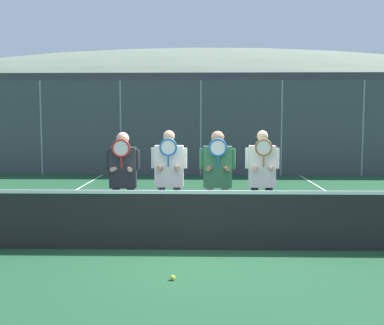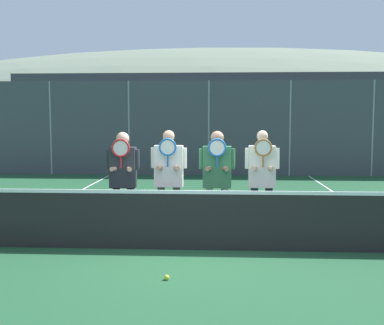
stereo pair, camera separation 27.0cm
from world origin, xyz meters
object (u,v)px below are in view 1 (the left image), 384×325
Objects in this scene: player_center_left at (169,175)px; tennis_ball_on_court at (173,278)px; player_leftmost at (123,175)px; car_far_left at (106,148)px; player_rightmost at (262,176)px; car_center at (349,146)px; car_left_of_center at (226,146)px; player_center_right at (217,174)px.

player_center_left reaches higher than tennis_ball_on_court.
car_far_left is (-2.60, 11.33, -0.23)m from player_leftmost.
player_center_left is at bearing -73.27° from car_far_left.
car_far_left is (-3.39, 11.28, -0.24)m from player_center_left.
player_center_left is 2.47m from tennis_ball_on_court.
player_leftmost is at bearing -176.37° from player_center_left.
player_rightmost is 12.49m from car_center.
player_center_left is at bearing -119.74° from car_center.
car_left_of_center is at bearing 90.50° from player_rightmost.
player_center_right is at bearing -177.07° from player_rightmost.
player_center_left is 0.44× the size of car_far_left.
car_center is at bearing 60.26° from player_center_left.
tennis_ball_on_court is at bearing -95.57° from car_left_of_center.
car_far_left is at bearing 110.49° from player_center_right.
car_center is at bearing 63.57° from player_center_right.
tennis_ball_on_court is (3.59, -13.49, -0.84)m from car_far_left.
player_leftmost reaches higher than tennis_ball_on_court.
car_far_left is at bearing 106.73° from player_center_left.
player_center_left is at bearing -179.80° from player_rightmost.
player_center_left is 11.78m from car_far_left.
player_center_left and player_rightmost have the same top height.
player_center_left is 1.00× the size of player_center_right.
car_left_of_center is at bearing 84.43° from tennis_ball_on_court.
player_leftmost is 0.41× the size of car_center.
player_center_right is 12.08m from car_far_left.
car_far_left is 0.92× the size of car_left_of_center.
car_left_of_center is at bearing -176.92° from car_center.
player_center_right is 0.41× the size of car_left_of_center.
player_rightmost is 0.44× the size of car_far_left.
player_center_right is (1.63, 0.02, 0.02)m from player_leftmost.
player_rightmost is 0.41× the size of car_left_of_center.
player_center_left is at bearing 177.68° from player_center_right.
player_center_right reaches higher than car_far_left.
car_center is (9.94, 0.19, 0.06)m from car_far_left.
player_center_left is 0.42× the size of car_center.
tennis_ball_on_court is at bearing -75.10° from car_far_left.
player_center_left is 1.61m from player_rightmost.
player_center_left reaches higher than player_center_right.
player_center_right is 11.25m from car_left_of_center.
player_leftmost is 0.98× the size of player_rightmost.
car_left_of_center is 13.50m from tennis_ball_on_court.
player_center_right is at bearing -93.43° from car_left_of_center.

